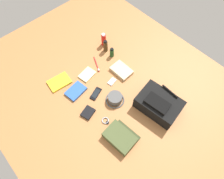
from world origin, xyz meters
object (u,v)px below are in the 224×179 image
Objects in this scene: wallet at (88,113)px; paperback_novel at (59,82)px; sunscreen_spray at (104,40)px; media_player at (112,81)px; wristwatch at (106,121)px; cell_phone at (96,94)px; notepad at (87,75)px; folded_towel at (121,70)px; backpack at (159,104)px; bucket_hat at (115,99)px; toothbrush at (97,65)px; toiletry_pouch at (120,137)px; travel_guidebook at (76,91)px; shampoo_bottle at (112,53)px; cologne_bottle at (106,46)px.

paperback_novel is at bearing 164.22° from wallet.
sunscreen_spray is 0.64m from paperback_novel.
wallet is at bearing -75.69° from media_player.
media_player and wristwatch have the same top height.
cell_phone is at bearing 103.75° from wallet.
folded_towel reaches higher than notepad.
backpack is 0.89m from sunscreen_spray.
bucket_hat is 0.96× the size of toothbrush.
toothbrush is at bearing 90.86° from notepad.
toiletry_pouch is 0.69m from notepad.
paperback_novel is at bearing -163.65° from travel_guidebook.
shampoo_bottle reaches higher than cell_phone.
toiletry_pouch reaches higher than wallet.
sunscreen_spray reaches higher than media_player.
notepad is (-0.22, -0.12, 0.00)m from media_player.
cologne_bottle reaches higher than travel_guidebook.
backpack is at bearing -4.48° from folded_towel.
wallet is at bearing -51.45° from sunscreen_spray.
cologne_bottle is (-0.49, 0.33, 0.03)m from bucket_hat.
cologne_bottle is 0.90× the size of notepad.
folded_towel is at bearing 121.21° from wristwatch.
bucket_hat is 0.19m from cell_phone.
toiletry_pouch is 1.72× the size of notepad.
toiletry_pouch is 0.86m from shampoo_bottle.
travel_guidebook is (-0.59, 0.00, -0.02)m from toiletry_pouch.
bucket_hat is at bearing -143.74° from backpack.
backpack is 2.90× the size of cologne_bottle.
media_player is at bearing 88.27° from wallet.
folded_towel is at bearing 125.29° from bucket_hat.
shampoo_bottle is 0.54× the size of folded_towel.
travel_guidebook is (0.26, -0.58, -0.06)m from sunscreen_spray.
wallet is at bearing -104.63° from bucket_hat.
paperback_novel is at bearing -120.67° from folded_towel.
shampoo_bottle is at bearing 141.72° from toiletry_pouch.
notepad is (-0.47, 0.18, 0.00)m from wristwatch.
notepad is (-0.66, 0.19, -0.03)m from toiletry_pouch.
shampoo_bottle is at bearing 132.98° from wristwatch.
toothbrush is at bearing -172.74° from backpack.
cologne_bottle reaches higher than media_player.
media_player is at bearing -42.58° from shampoo_bottle.
cologne_bottle is at bearing 146.82° from media_player.
cologne_bottle is at bearing -28.99° from sunscreen_spray.
media_player is at bearing -33.18° from cologne_bottle.
toiletry_pouch reaches higher than cell_phone.
travel_guidebook reaches higher than toothbrush.
toiletry_pouch is at bearing -38.28° from shampoo_bottle.
wallet is at bearing 0.26° from paperback_novel.
toothbrush is at bearing 77.46° from paperback_novel.
cell_phone is 0.20m from wallet.
wallet is (0.34, -0.39, 0.01)m from toothbrush.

